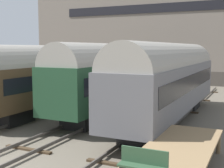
# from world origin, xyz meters

# --- Properties ---
(train_car_brown) EXTENTS (3.02, 16.07, 5.03)m
(train_car_brown) POSITION_xyz_m (-4.53, 12.04, 2.85)
(train_car_brown) COLOR black
(train_car_brown) RESTS_ON ground
(train_car_grey) EXTENTS (2.97, 16.24, 5.16)m
(train_car_grey) POSITION_xyz_m (4.53, 11.56, 2.93)
(train_car_grey) COLOR black
(train_car_grey) RESTS_ON ground
(train_car_green) EXTENTS (2.90, 16.48, 5.16)m
(train_car_green) POSITION_xyz_m (0.00, 13.40, 2.94)
(train_car_green) COLOR black
(train_car_green) RESTS_ON ground
(bench) EXTENTS (1.40, 0.40, 0.91)m
(bench) POSITION_xyz_m (6.89, -0.23, 1.57)
(bench) COLOR #2D4C33
(bench) RESTS_ON station_platform
(warehouse_building) EXTENTS (39.63, 10.44, 18.48)m
(warehouse_building) POSITION_xyz_m (-3.03, 38.11, 9.24)
(warehouse_building) COLOR #46403A
(warehouse_building) RESTS_ON ground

